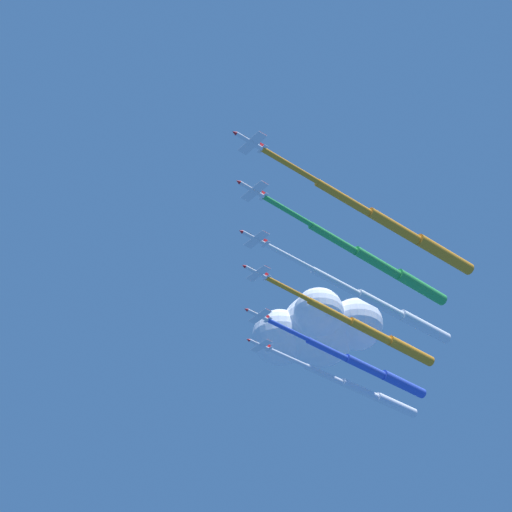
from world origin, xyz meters
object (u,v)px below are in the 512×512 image
jet_starboard_mid (370,369)px  jet_port_outer (364,391)px  jet_starboard_inner (386,307)px  jet_lead (401,230)px  jet_port_mid (375,333)px  jet_port_inner (383,266)px

jet_starboard_mid → jet_port_outer: (-0.94, 16.53, 0.94)m
jet_starboard_inner → jet_lead: bearing=-87.7°
jet_starboard_inner → jet_port_mid: size_ratio=1.04×
jet_starboard_inner → jet_port_mid: jet_port_mid is taller
jet_port_inner → jet_starboard_mid: size_ratio=1.00×
jet_lead → jet_starboard_mid: size_ratio=1.09×
jet_lead → jet_port_mid: jet_port_mid is taller
jet_port_inner → jet_starboard_mid: bearing=90.5°
jet_starboard_mid → jet_port_outer: size_ratio=1.02×
jet_starboard_inner → jet_port_mid: (-1.93, 17.39, 2.15)m
jet_port_mid → jet_port_outer: bearing=93.0°
jet_port_outer → jet_lead: bearing=-86.6°
jet_port_outer → jet_port_inner: bearing=-88.8°
jet_starboard_mid → jet_port_inner: bearing=-89.5°
jet_port_inner → jet_port_mid: jet_port_mid is taller
jet_lead → jet_port_inner: 17.15m
jet_port_inner → jet_starboard_mid: jet_port_inner is taller
jet_lead → jet_starboard_inner: 35.55m
jet_lead → jet_port_inner: bearing=102.4°
jet_starboard_mid → jet_port_mid: bearing=-87.2°
jet_port_inner → jet_port_outer: 69.95m
jet_starboard_mid → jet_port_outer: 16.58m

